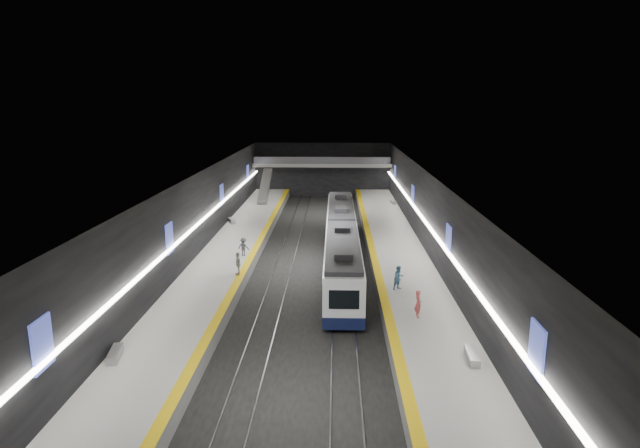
{
  "coord_description": "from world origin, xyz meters",
  "views": [
    {
      "loc": [
        1.92,
        -44.64,
        14.13
      ],
      "look_at": [
        0.44,
        6.74,
        2.2
      ],
      "focal_mm": 30.0,
      "sensor_mm": 36.0,
      "label": 1
    }
  ],
  "objects_px": {
    "passenger_right_b": "(399,278)",
    "passenger_left_a": "(238,264)",
    "bench_left_near": "(115,354)",
    "bench_right_near": "(472,357)",
    "bench_left_far": "(231,220)",
    "passenger_right_a": "(418,304)",
    "train": "(341,239)",
    "passenger_left_b": "(244,247)",
    "bench_right_far": "(393,202)",
    "escalator": "(265,186)"
  },
  "relations": [
    {
      "from": "bench_left_near",
      "to": "passenger_left_b",
      "type": "distance_m",
      "value": 19.29
    },
    {
      "from": "train",
      "to": "bench_left_far",
      "type": "distance_m",
      "value": 16.7
    },
    {
      "from": "escalator",
      "to": "passenger_right_a",
      "type": "bearing_deg",
      "value": -69.75
    },
    {
      "from": "train",
      "to": "bench_right_far",
      "type": "height_order",
      "value": "train"
    },
    {
      "from": "passenger_left_a",
      "to": "passenger_left_b",
      "type": "distance_m",
      "value": 5.25
    },
    {
      "from": "bench_right_near",
      "to": "passenger_left_a",
      "type": "height_order",
      "value": "passenger_left_a"
    },
    {
      "from": "escalator",
      "to": "passenger_left_a",
      "type": "bearing_deg",
      "value": -86.39
    },
    {
      "from": "bench_left_far",
      "to": "passenger_left_b",
      "type": "xyz_separation_m",
      "value": [
        3.54,
        -12.87,
        0.57
      ]
    },
    {
      "from": "bench_left_near",
      "to": "bench_right_near",
      "type": "bearing_deg",
      "value": -8.93
    },
    {
      "from": "passenger_right_a",
      "to": "bench_right_far",
      "type": "bearing_deg",
      "value": -12.6
    },
    {
      "from": "passenger_left_a",
      "to": "train",
      "type": "bearing_deg",
      "value": 114.03
    },
    {
      "from": "bench_left_near",
      "to": "passenger_right_a",
      "type": "xyz_separation_m",
      "value": [
        16.58,
        5.87,
        0.64
      ]
    },
    {
      "from": "passenger_right_a",
      "to": "bench_right_near",
      "type": "bearing_deg",
      "value": -169.46
    },
    {
      "from": "train",
      "to": "passenger_left_a",
      "type": "distance_m",
      "value": 10.33
    },
    {
      "from": "train",
      "to": "bench_left_near",
      "type": "distance_m",
      "value": 23.56
    },
    {
      "from": "bench_left_far",
      "to": "bench_left_near",
      "type": "bearing_deg",
      "value": -114.1
    },
    {
      "from": "bench_right_far",
      "to": "passenger_right_a",
      "type": "xyz_separation_m",
      "value": [
        -2.42,
        -37.3,
        0.66
      ]
    },
    {
      "from": "escalator",
      "to": "bench_left_far",
      "type": "xyz_separation_m",
      "value": [
        -2.0,
        -13.57,
        -1.69
      ]
    },
    {
      "from": "escalator",
      "to": "bench_left_near",
      "type": "xyz_separation_m",
      "value": [
        -2.0,
        -45.39,
        -1.67
      ]
    },
    {
      "from": "bench_left_near",
      "to": "passenger_right_a",
      "type": "bearing_deg",
      "value": 9.74
    },
    {
      "from": "bench_right_far",
      "to": "passenger_right_a",
      "type": "distance_m",
      "value": 37.38
    },
    {
      "from": "train",
      "to": "escalator",
      "type": "relative_size",
      "value": 3.76
    },
    {
      "from": "train",
      "to": "bench_right_near",
      "type": "distance_m",
      "value": 21.06
    },
    {
      "from": "bench_left_near",
      "to": "bench_right_near",
      "type": "height_order",
      "value": "bench_right_near"
    },
    {
      "from": "passenger_left_b",
      "to": "escalator",
      "type": "bearing_deg",
      "value": -69.68
    },
    {
      "from": "bench_right_near",
      "to": "bench_left_far",
      "type": "bearing_deg",
      "value": 124.11
    },
    {
      "from": "train",
      "to": "passenger_left_a",
      "type": "bearing_deg",
      "value": -140.8
    },
    {
      "from": "bench_left_far",
      "to": "passenger_left_a",
      "type": "bearing_deg",
      "value": -101.63
    },
    {
      "from": "escalator",
      "to": "bench_left_far",
      "type": "distance_m",
      "value": 13.82
    },
    {
      "from": "train",
      "to": "bench_right_near",
      "type": "relative_size",
      "value": 16.1
    },
    {
      "from": "passenger_right_b",
      "to": "passenger_left_a",
      "type": "bearing_deg",
      "value": 130.52
    },
    {
      "from": "bench_left_near",
      "to": "bench_right_near",
      "type": "xyz_separation_m",
      "value": [
        18.55,
        0.27,
        0.0
      ]
    },
    {
      "from": "passenger_right_b",
      "to": "passenger_right_a",
      "type": "bearing_deg",
      "value": -118.83
    },
    {
      "from": "bench_left_far",
      "to": "passenger_right_b",
      "type": "height_order",
      "value": "passenger_right_b"
    },
    {
      "from": "passenger_right_b",
      "to": "train",
      "type": "bearing_deg",
      "value": 76.95
    },
    {
      "from": "bench_right_far",
      "to": "passenger_left_b",
      "type": "height_order",
      "value": "passenger_left_b"
    },
    {
      "from": "train",
      "to": "passenger_left_b",
      "type": "distance_m",
      "value": 8.57
    },
    {
      "from": "bench_left_far",
      "to": "passenger_left_a",
      "type": "distance_m",
      "value": 18.54
    },
    {
      "from": "passenger_right_a",
      "to": "passenger_left_b",
      "type": "height_order",
      "value": "passenger_right_a"
    },
    {
      "from": "bench_right_near",
      "to": "passenger_left_b",
      "type": "height_order",
      "value": "passenger_left_b"
    },
    {
      "from": "passenger_right_b",
      "to": "passenger_left_a",
      "type": "distance_m",
      "value": 12.31
    },
    {
      "from": "passenger_left_a",
      "to": "bench_right_near",
      "type": "bearing_deg",
      "value": 32.06
    },
    {
      "from": "escalator",
      "to": "bench_right_far",
      "type": "distance_m",
      "value": 17.23
    },
    {
      "from": "train",
      "to": "bench_right_far",
      "type": "relative_size",
      "value": 17.39
    },
    {
      "from": "bench_right_far",
      "to": "passenger_left_b",
      "type": "relative_size",
      "value": 1.1
    },
    {
      "from": "escalator",
      "to": "bench_left_far",
      "type": "relative_size",
      "value": 4.56
    },
    {
      "from": "passenger_left_b",
      "to": "passenger_right_b",
      "type": "bearing_deg",
      "value": 163.82
    },
    {
      "from": "passenger_right_a",
      "to": "passenger_left_b",
      "type": "relative_size",
      "value": 1.1
    },
    {
      "from": "train",
      "to": "bench_right_far",
      "type": "bearing_deg",
      "value": 73.01
    },
    {
      "from": "bench_right_near",
      "to": "passenger_right_a",
      "type": "distance_m",
      "value": 5.97
    }
  ]
}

